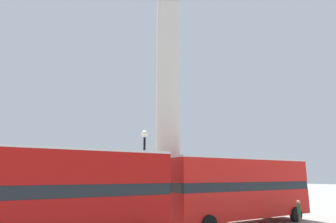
% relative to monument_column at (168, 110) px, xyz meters
% --- Properties ---
extents(ground_plane, '(200.00, 200.00, 0.00)m').
position_rel_monument_column_xyz_m(ground_plane, '(0.00, 0.00, -8.11)').
color(ground_plane, '#9E9B93').
extents(monument_column, '(5.71, 5.71, 24.32)m').
position_rel_monument_column_xyz_m(monument_column, '(0.00, 0.00, 0.00)').
color(monument_column, beige).
rests_on(monument_column, ground_plane).
extents(bus_a, '(11.35, 3.57, 4.30)m').
position_rel_monument_column_xyz_m(bus_a, '(2.88, -4.29, -5.74)').
color(bus_a, red).
rests_on(bus_a, ground_plane).
extents(bus_b, '(11.63, 3.60, 4.36)m').
position_rel_monument_column_xyz_m(bus_b, '(-9.71, -3.94, -5.71)').
color(bus_b, '#A80F0C').
rests_on(bus_b, ground_plane).
extents(street_lamp, '(0.45, 0.45, 5.92)m').
position_rel_monument_column_xyz_m(street_lamp, '(-3.51, -2.24, -4.67)').
color(street_lamp, black).
rests_on(street_lamp, ground_plane).
extents(pedestrian_near_lamp, '(0.47, 0.35, 1.66)m').
position_rel_monument_column_xyz_m(pedestrian_near_lamp, '(4.57, -7.39, -7.19)').
color(pedestrian_near_lamp, '#4C473D').
rests_on(pedestrian_near_lamp, ground_plane).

